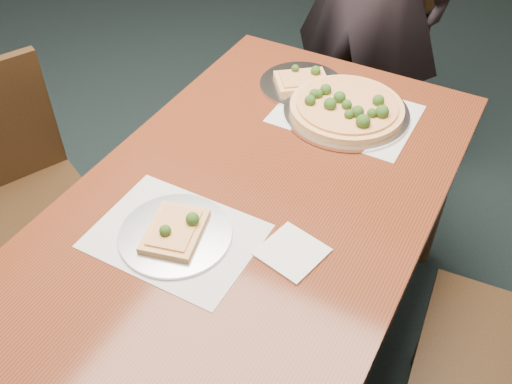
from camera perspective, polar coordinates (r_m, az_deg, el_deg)
The scene contains 10 objects.
ground at distance 2.24m, azimuth -6.59°, elevation -10.38°, with size 8.00×8.00×0.00m, color black.
dining_table at distance 1.59m, azimuth 0.00°, elevation -2.42°, with size 0.90×1.50×0.75m.
chair_far at distance 2.51m, azimuth 11.14°, elevation 11.76°, with size 0.48×0.48×0.91m.
chair_left at distance 2.04m, azimuth -22.85°, elevation 0.37°, with size 0.56×0.56×0.91m.
placemat_main at distance 1.82m, azimuth 8.97°, elevation 7.73°, with size 0.42×0.32×0.00m, color white.
placemat_near at distance 1.43m, azimuth -8.04°, elevation -4.37°, with size 0.40×0.30×0.00m, color white.
pizza_pan at distance 1.81m, azimuth 9.07°, elevation 8.26°, with size 0.39×0.39×0.07m.
slice_plate_near at distance 1.42m, azimuth -8.05°, elevation -4.01°, with size 0.28×0.28×0.06m.
slice_plate_far at distance 1.94m, azimuth 4.63°, elevation 10.87°, with size 0.28×0.28×0.06m.
napkin at distance 1.38m, azimuth 3.62°, elevation -6.00°, with size 0.14×0.14×0.01m, color white.
Camera 1 is at (0.86, -1.04, 1.79)m, focal length 40.00 mm.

